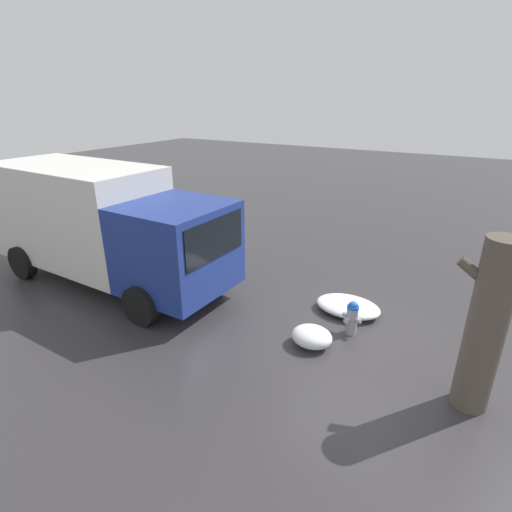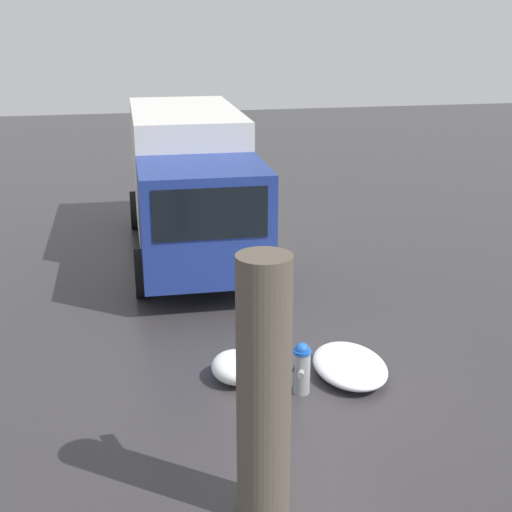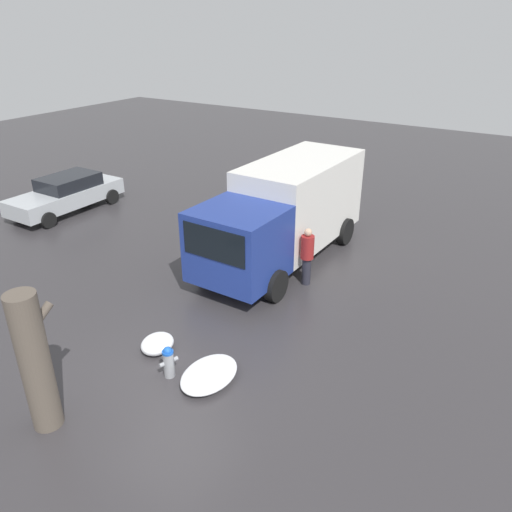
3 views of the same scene
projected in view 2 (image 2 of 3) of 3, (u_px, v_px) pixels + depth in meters
ground_plane at (301, 392)px, 9.88m from camera, size 60.00×60.00×0.00m
fire_hydrant at (301, 367)px, 9.76m from camera, size 0.44×0.35×0.75m
tree_trunk at (264, 389)px, 7.10m from camera, size 0.84×0.55×2.85m
delivery_truck at (190, 179)px, 15.19m from camera, size 6.96×2.66×3.00m
pedestrian at (264, 221)px, 14.58m from camera, size 0.38×0.38×1.73m
snow_pile_by_hydrant at (350, 365)px, 10.31m from camera, size 1.47×1.03×0.31m
snow_pile_curbside at (236, 367)px, 10.16m from camera, size 0.82×0.70×0.40m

